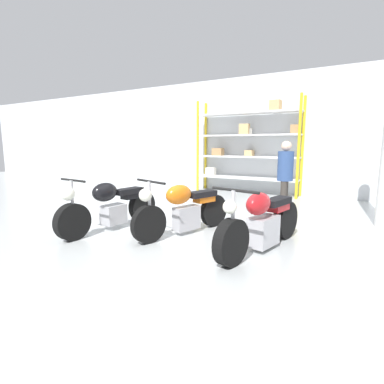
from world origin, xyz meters
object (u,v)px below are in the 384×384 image
Objects in this scene: motorcycle_orange at (184,209)px; person_browsing at (285,173)px; shelving_rack at (247,144)px; motorcycle_red at (262,223)px; motorcycle_black at (110,206)px.

motorcycle_orange is 1.25× the size of person_browsing.
person_browsing is at bearing -55.11° from shelving_rack.
motorcycle_orange is (0.63, -4.68, -1.07)m from shelving_rack.
person_browsing reaches higher than motorcycle_orange.
shelving_rack is at bearing -145.33° from motorcycle_red.
person_browsing is (1.17, 2.10, 0.48)m from motorcycle_orange.
person_browsing is at bearing -162.49° from motorcycle_red.
motorcycle_orange is 2.45m from person_browsing.
shelving_rack reaches higher than motorcycle_orange.
shelving_rack is at bearing -154.69° from motorcycle_orange.
shelving_rack is 4.84m from motorcycle_orange.
person_browsing reaches higher than motorcycle_black.
shelving_rack is at bearing 178.33° from motorcycle_black.
motorcycle_black is (-0.65, -5.11, -1.08)m from shelving_rack.
motorcycle_orange is at bearing -82.35° from motorcycle_red.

